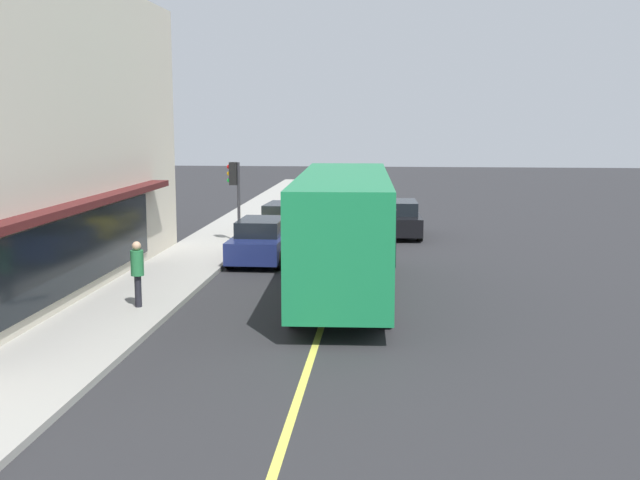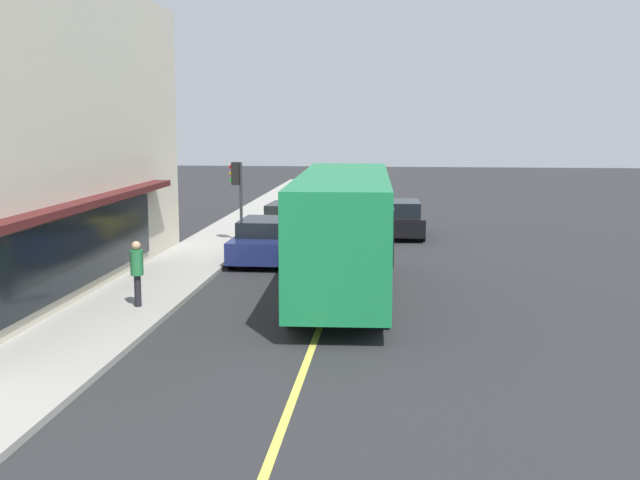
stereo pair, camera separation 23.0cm
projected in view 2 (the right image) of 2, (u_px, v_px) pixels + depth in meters
The scene contains 9 objects.
ground at pixel (336, 285), 24.39m from camera, with size 120.00×120.00×0.00m, color #28282B.
sidewalk at pixel (165, 279), 24.90m from camera, with size 80.00×2.83×0.15m, color #9E9B93.
lane_centre_stripe at pixel (336, 285), 24.39m from camera, with size 36.00×0.16×0.01m, color #D8D14C.
bus at pixel (344, 227), 22.81m from camera, with size 11.21×2.90×3.50m.
traffic_light at pixel (237, 183), 31.55m from camera, with size 0.30×0.52×3.20m.
car_black at pixel (402, 219), 34.45m from camera, with size 4.36×1.98×1.52m.
car_navy at pixel (262, 241), 28.31m from camera, with size 4.31×1.89×1.52m.
car_yellow at pixel (287, 222), 33.54m from camera, with size 4.39×2.04×1.52m.
pedestrian_near_storefront at pixel (137, 267), 20.86m from camera, with size 0.34×0.34×1.75m.
Camera 2 is at (-23.83, -1.85, 5.09)m, focal length 44.62 mm.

